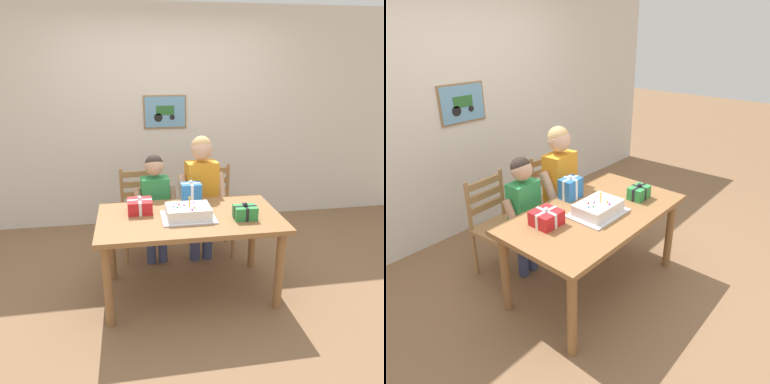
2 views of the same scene
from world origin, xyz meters
The scene contains 11 objects.
ground_plane centered at (0.00, 0.00, 0.00)m, with size 20.00×20.00×0.00m, color #846042.
back_wall centered at (0.00, 1.73, 1.30)m, with size 6.40×0.11×2.60m.
dining_table centered at (0.00, 0.00, 0.64)m, with size 1.52×0.85×0.74m.
birthday_cake centered at (-0.02, -0.04, 0.79)m, with size 0.44×0.34×0.19m.
gift_box_red_large centered at (-0.40, 0.15, 0.79)m, with size 0.21×0.20×0.15m.
gift_box_beside_cake centered at (0.44, -0.13, 0.79)m, with size 0.19×0.14×0.14m.
gift_box_corner_small centered at (0.07, 0.32, 0.83)m, with size 0.19×0.14×0.22m.
chair_left centered at (-0.37, 0.79, 0.47)m, with size 0.45×0.45×0.92m.
chair_right centered at (0.37, 0.79, 0.47)m, with size 0.45×0.45×0.92m.
child_older centered at (0.21, 0.58, 0.79)m, with size 0.49×0.28×1.30m.
child_younger centered at (-0.25, 0.58, 0.69)m, with size 0.42×0.24×1.13m.
Camera 1 is at (-0.46, -2.88, 1.94)m, focal length 35.22 mm.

